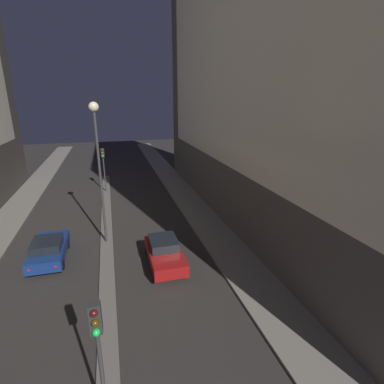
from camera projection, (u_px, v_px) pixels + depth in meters
name	position (u px, v px, depth m)	size (l,w,h in m)	color
building_right	(265.00, 32.00, 21.27)	(6.01, 35.33, 28.02)	#4C4742
median_strip	(107.00, 231.00, 22.45)	(0.82, 33.28, 0.11)	#66605B
traffic_light_near	(98.00, 342.00, 7.98)	(0.32, 0.42, 4.53)	#383838
traffic_light_mid	(103.00, 160.00, 30.65)	(0.32, 0.42, 4.53)	#383838
street_lamp	(97.00, 145.00, 18.65)	(0.61, 0.61, 9.28)	#383838
car_left_lane	(49.00, 249.00, 18.28)	(1.93, 4.31, 1.49)	navy
car_right_lane	(164.00, 252.00, 17.90)	(1.89, 4.41, 1.55)	maroon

